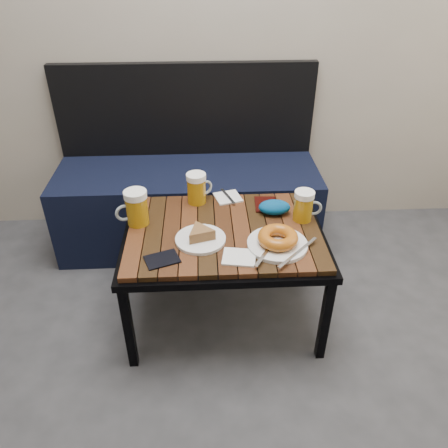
{
  "coord_description": "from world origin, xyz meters",
  "views": [
    {
      "loc": [
        0.0,
        -0.36,
        1.49
      ],
      "look_at": [
        0.08,
        1.14,
        0.5
      ],
      "focal_mm": 35.0,
      "sensor_mm": 36.0,
      "label": 1
    }
  ],
  "objects_px": {
    "beer_mug_right": "(304,206)",
    "plate_pie": "(200,236)",
    "beer_mug_left": "(136,208)",
    "passport_burgundy": "(266,204)",
    "cafe_table": "(224,238)",
    "passport_navy": "(162,259)",
    "beer_mug_centre": "(197,188)",
    "knit_pouch": "(274,207)",
    "bench": "(189,197)",
    "plate_bagel": "(278,240)"
  },
  "relations": [
    {
      "from": "beer_mug_right",
      "to": "plate_pie",
      "type": "height_order",
      "value": "beer_mug_right"
    },
    {
      "from": "beer_mug_left",
      "to": "passport_burgundy",
      "type": "xyz_separation_m",
      "value": [
        0.56,
        0.12,
        -0.07
      ]
    },
    {
      "from": "cafe_table",
      "to": "passport_burgundy",
      "type": "height_order",
      "value": "passport_burgundy"
    },
    {
      "from": "cafe_table",
      "to": "passport_navy",
      "type": "bearing_deg",
      "value": -141.98
    },
    {
      "from": "beer_mug_right",
      "to": "passport_navy",
      "type": "relative_size",
      "value": 1.09
    },
    {
      "from": "beer_mug_left",
      "to": "beer_mug_right",
      "type": "relative_size",
      "value": 1.13
    },
    {
      "from": "beer_mug_centre",
      "to": "beer_mug_right",
      "type": "distance_m",
      "value": 0.48
    },
    {
      "from": "beer_mug_centre",
      "to": "plate_pie",
      "type": "height_order",
      "value": "beer_mug_centre"
    },
    {
      "from": "beer_mug_right",
      "to": "plate_pie",
      "type": "relative_size",
      "value": 0.67
    },
    {
      "from": "beer_mug_right",
      "to": "knit_pouch",
      "type": "relative_size",
      "value": 0.98
    },
    {
      "from": "plate_pie",
      "to": "beer_mug_right",
      "type": "bearing_deg",
      "value": 17.07
    },
    {
      "from": "passport_burgundy",
      "to": "bench",
      "type": "bearing_deg",
      "value": 133.11
    },
    {
      "from": "beer_mug_left",
      "to": "beer_mug_centre",
      "type": "xyz_separation_m",
      "value": [
        0.25,
        0.17,
        -0.01
      ]
    },
    {
      "from": "beer_mug_centre",
      "to": "plate_bagel",
      "type": "xyz_separation_m",
      "value": [
        0.31,
        -0.36,
        -0.04
      ]
    },
    {
      "from": "beer_mug_left",
      "to": "passport_navy",
      "type": "relative_size",
      "value": 1.23
    },
    {
      "from": "cafe_table",
      "to": "passport_navy",
      "type": "relative_size",
      "value": 6.74
    },
    {
      "from": "plate_pie",
      "to": "passport_burgundy",
      "type": "xyz_separation_m",
      "value": [
        0.3,
        0.26,
        -0.02
      ]
    },
    {
      "from": "beer_mug_right",
      "to": "passport_burgundy",
      "type": "bearing_deg",
      "value": 140.9
    },
    {
      "from": "bench",
      "to": "passport_navy",
      "type": "height_order",
      "value": "bench"
    },
    {
      "from": "passport_burgundy",
      "to": "plate_bagel",
      "type": "bearing_deg",
      "value": -85.95
    },
    {
      "from": "beer_mug_centre",
      "to": "cafe_table",
      "type": "bearing_deg",
      "value": -98.84
    },
    {
      "from": "beer_mug_left",
      "to": "beer_mug_right",
      "type": "bearing_deg",
      "value": 160.79
    },
    {
      "from": "bench",
      "to": "beer_mug_centre",
      "type": "xyz_separation_m",
      "value": [
        0.06,
        -0.39,
        0.27
      ]
    },
    {
      "from": "bench",
      "to": "plate_bagel",
      "type": "relative_size",
      "value": 4.99
    },
    {
      "from": "beer_mug_left",
      "to": "plate_pie",
      "type": "relative_size",
      "value": 0.76
    },
    {
      "from": "plate_bagel",
      "to": "passport_navy",
      "type": "distance_m",
      "value": 0.45
    },
    {
      "from": "beer_mug_left",
      "to": "plate_pie",
      "type": "bearing_deg",
      "value": 133.16
    },
    {
      "from": "knit_pouch",
      "to": "passport_burgundy",
      "type": "bearing_deg",
      "value": 111.15
    },
    {
      "from": "cafe_table",
      "to": "knit_pouch",
      "type": "height_order",
      "value": "knit_pouch"
    },
    {
      "from": "beer_mug_centre",
      "to": "passport_navy",
      "type": "xyz_separation_m",
      "value": [
        -0.13,
        -0.43,
        -0.07
      ]
    },
    {
      "from": "cafe_table",
      "to": "passport_navy",
      "type": "height_order",
      "value": "passport_navy"
    },
    {
      "from": "plate_pie",
      "to": "plate_bagel",
      "type": "xyz_separation_m",
      "value": [
        0.3,
        -0.05,
        0.0
      ]
    },
    {
      "from": "bench",
      "to": "beer_mug_centre",
      "type": "relative_size",
      "value": 9.87
    },
    {
      "from": "beer_mug_right",
      "to": "plate_bagel",
      "type": "relative_size",
      "value": 0.48
    },
    {
      "from": "plate_pie",
      "to": "knit_pouch",
      "type": "height_order",
      "value": "knit_pouch"
    },
    {
      "from": "plate_pie",
      "to": "knit_pouch",
      "type": "xyz_separation_m",
      "value": [
        0.33,
        0.19,
        0.01
      ]
    },
    {
      "from": "cafe_table",
      "to": "beer_mug_centre",
      "type": "relative_size",
      "value": 5.92
    },
    {
      "from": "cafe_table",
      "to": "knit_pouch",
      "type": "relative_size",
      "value": 6.06
    },
    {
      "from": "beer_mug_left",
      "to": "beer_mug_centre",
      "type": "distance_m",
      "value": 0.3
    },
    {
      "from": "beer_mug_centre",
      "to": "passport_navy",
      "type": "height_order",
      "value": "beer_mug_centre"
    },
    {
      "from": "knit_pouch",
      "to": "plate_bagel",
      "type": "bearing_deg",
      "value": -95.54
    },
    {
      "from": "beer_mug_centre",
      "to": "passport_navy",
      "type": "distance_m",
      "value": 0.45
    },
    {
      "from": "beer_mug_left",
      "to": "plate_pie",
      "type": "height_order",
      "value": "beer_mug_left"
    },
    {
      "from": "passport_navy",
      "to": "knit_pouch",
      "type": "relative_size",
      "value": 0.9
    },
    {
      "from": "passport_navy",
      "to": "passport_burgundy",
      "type": "relative_size",
      "value": 0.93
    },
    {
      "from": "beer_mug_centre",
      "to": "plate_bagel",
      "type": "height_order",
      "value": "beer_mug_centre"
    },
    {
      "from": "plate_bagel",
      "to": "knit_pouch",
      "type": "xyz_separation_m",
      "value": [
        0.02,
        0.24,
        0.0
      ]
    },
    {
      "from": "beer_mug_centre",
      "to": "beer_mug_left",
      "type": "bearing_deg",
      "value": 179.38
    },
    {
      "from": "beer_mug_right",
      "to": "plate_pie",
      "type": "bearing_deg",
      "value": -160.55
    },
    {
      "from": "knit_pouch",
      "to": "beer_mug_left",
      "type": "bearing_deg",
      "value": -175.25
    }
  ]
}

